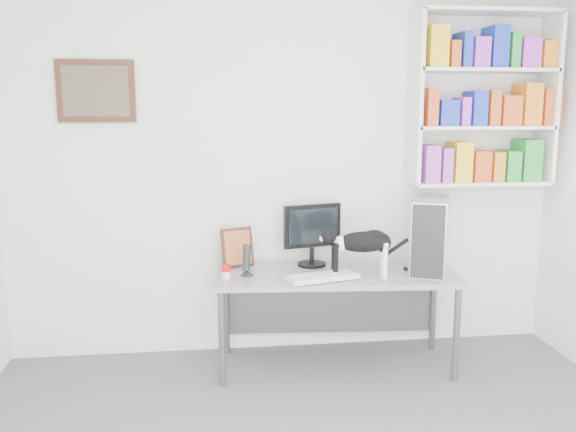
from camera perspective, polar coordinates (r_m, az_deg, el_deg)
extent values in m
cube|color=silver|center=(4.42, -0.21, 4.40)|extent=(4.00, 0.01, 2.70)
cube|color=silver|center=(4.64, 17.77, 10.38)|extent=(1.03, 0.28, 1.24)
cube|color=#482517|center=(4.41, -17.53, 11.08)|extent=(0.52, 0.04, 0.42)
cube|color=gray|center=(4.30, 4.43, -9.65)|extent=(1.67, 0.75, 0.68)
cube|color=black|center=(4.32, 2.26, -1.74)|extent=(0.46, 0.30, 0.45)
cube|color=beige|center=(4.02, 3.19, -5.72)|extent=(0.51, 0.30, 0.04)
cube|color=silver|center=(4.31, 13.18, -1.68)|extent=(0.41, 0.55, 0.50)
cylinder|color=black|center=(4.09, -3.89, -4.09)|extent=(0.13, 0.13, 0.22)
cube|color=#482517|center=(4.33, -4.77, -2.86)|extent=(0.25, 0.16, 0.29)
cylinder|color=#A4110E|center=(4.06, -5.82, -5.20)|extent=(0.08, 0.08, 0.09)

